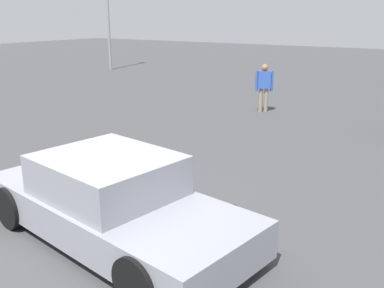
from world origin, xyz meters
TOP-DOWN VIEW (x-y plane):
  - ground_plane at (0.00, 0.00)m, footprint 80.00×80.00m
  - sedan_foreground at (0.31, 0.02)m, footprint 4.45×2.34m
  - pedestrian at (-1.37, 8.91)m, footprint 0.51×0.41m

SIDE VIEW (x-z plane):
  - ground_plane at x=0.00m, z-range 0.00..0.00m
  - sedan_foreground at x=0.31m, z-range -0.05..1.16m
  - pedestrian at x=-1.37m, z-range 0.14..1.69m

